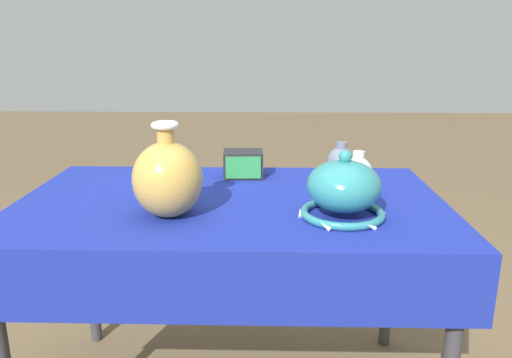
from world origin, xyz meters
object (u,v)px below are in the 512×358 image
Objects in this scene: vase_dome_bell at (344,191)px; mosaic_tile_box at (243,164)px; jar_round_porcelain at (357,176)px; jar_round_slate at (341,163)px; vase_tall_bulbous at (168,178)px.

mosaic_tile_box is (-0.30, 0.41, -0.03)m from vase_dome_bell.
jar_round_slate is at bearing 98.10° from jar_round_porcelain.
vase_dome_bell is 0.39m from jar_round_slate.
vase_tall_bulbous is 0.46m from mosaic_tile_box.
mosaic_tile_box is at bearing 175.54° from jar_round_slate.
mosaic_tile_box is 0.42m from jar_round_porcelain.
vase_tall_bulbous is 1.86× the size of jar_round_porcelain.
jar_round_slate is at bearing 36.29° from vase_tall_bulbous.
vase_dome_bell is (0.48, 0.00, -0.03)m from vase_tall_bulbous.
jar_round_porcelain is at bearing 70.01° from vase_dome_bell.
mosaic_tile_box is (0.19, 0.41, -0.06)m from vase_tall_bulbous.
jar_round_slate is at bearing -7.02° from mosaic_tile_box.
vase_tall_bulbous is 1.85× the size of mosaic_tile_box.
vase_dome_bell reaches higher than jar_round_porcelain.
vase_tall_bulbous is at bearing -116.81° from mosaic_tile_box.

